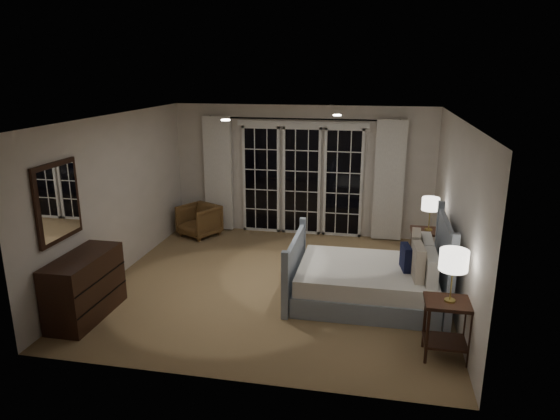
% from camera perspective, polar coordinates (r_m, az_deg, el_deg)
% --- Properties ---
extents(floor, '(5.00, 5.00, 0.00)m').
position_cam_1_polar(floor, '(7.67, -0.46, -8.38)').
color(floor, olive).
rests_on(floor, ground).
extents(ceiling, '(5.00, 5.00, 0.00)m').
position_cam_1_polar(ceiling, '(7.03, -0.50, 10.55)').
color(ceiling, white).
rests_on(ceiling, wall_back).
extents(wall_left, '(0.02, 5.00, 2.50)m').
position_cam_1_polar(wall_left, '(8.12, -18.04, 1.53)').
color(wall_left, silver).
rests_on(wall_left, floor).
extents(wall_right, '(0.02, 5.00, 2.50)m').
position_cam_1_polar(wall_right, '(7.19, 19.42, -0.38)').
color(wall_right, silver).
rests_on(wall_right, floor).
extents(wall_back, '(5.00, 0.02, 2.50)m').
position_cam_1_polar(wall_back, '(9.65, 2.52, 4.49)').
color(wall_back, silver).
rests_on(wall_back, floor).
extents(wall_front, '(5.00, 0.02, 2.50)m').
position_cam_1_polar(wall_front, '(4.96, -6.35, -6.79)').
color(wall_front, silver).
rests_on(wall_front, floor).
extents(french_doors, '(2.50, 0.04, 2.20)m').
position_cam_1_polar(french_doors, '(9.64, 2.47, 3.51)').
color(french_doors, black).
rests_on(french_doors, wall_back).
extents(curtain_rod, '(3.50, 0.03, 0.03)m').
position_cam_1_polar(curtain_rod, '(9.40, 2.50, 10.35)').
color(curtain_rod, black).
rests_on(curtain_rod, wall_back).
extents(curtain_left, '(0.55, 0.10, 2.25)m').
position_cam_1_polar(curtain_left, '(9.93, -7.07, 4.12)').
color(curtain_left, white).
rests_on(curtain_left, curtain_rod).
extents(curtain_right, '(0.55, 0.10, 2.25)m').
position_cam_1_polar(curtain_right, '(9.45, 12.35, 3.27)').
color(curtain_right, white).
rests_on(curtain_right, curtain_rod).
extents(downlight_a, '(0.12, 0.12, 0.01)m').
position_cam_1_polar(downlight_a, '(7.51, 6.54, 10.72)').
color(downlight_a, white).
rests_on(downlight_a, ceiling).
extents(downlight_b, '(0.12, 0.12, 0.01)m').
position_cam_1_polar(downlight_b, '(6.79, -6.24, 10.19)').
color(downlight_b, white).
rests_on(downlight_b, ceiling).
extents(bed, '(2.09, 1.49, 1.21)m').
position_cam_1_polar(bed, '(7.13, 10.38, -7.87)').
color(bed, gray).
rests_on(bed, floor).
extents(nightstand_left, '(0.53, 0.43, 0.69)m').
position_cam_1_polar(nightstand_left, '(5.97, 18.62, -11.86)').
color(nightstand_left, black).
rests_on(nightstand_left, floor).
extents(nightstand_right, '(0.54, 0.43, 0.70)m').
position_cam_1_polar(nightstand_right, '(8.28, 16.47, -3.76)').
color(nightstand_right, black).
rests_on(nightstand_right, floor).
extents(lamp_left, '(0.31, 0.31, 0.60)m').
position_cam_1_polar(lamp_left, '(5.68, 19.25, -5.49)').
color(lamp_left, '#AF9946').
rests_on(lamp_left, nightstand_left).
extents(lamp_right, '(0.27, 0.27, 0.53)m').
position_cam_1_polar(lamp_right, '(8.09, 16.83, 0.61)').
color(lamp_right, '#AF9946').
rests_on(lamp_right, nightstand_right).
extents(armchair, '(0.90, 0.91, 0.61)m').
position_cam_1_polar(armchair, '(9.81, -9.23, -1.20)').
color(armchair, brown).
rests_on(armchair, floor).
extents(dresser, '(0.51, 1.20, 0.85)m').
position_cam_1_polar(dresser, '(7.02, -21.42, -8.15)').
color(dresser, black).
rests_on(dresser, floor).
extents(mirror, '(0.05, 0.85, 1.00)m').
position_cam_1_polar(mirror, '(6.80, -24.05, 0.84)').
color(mirror, black).
rests_on(mirror, wall_left).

